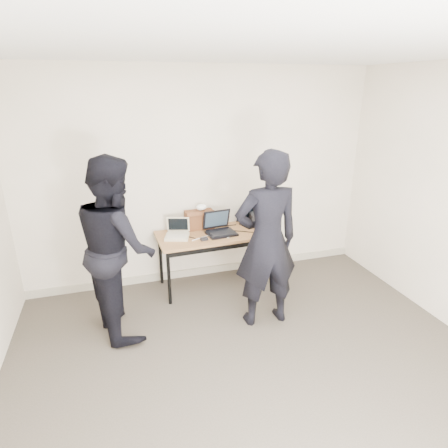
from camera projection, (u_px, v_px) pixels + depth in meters
name	position (u px, v px, depth m)	size (l,w,h in m)	color
room	(276.00, 247.00, 2.72)	(4.60, 4.60, 2.80)	#443C33
desk	(218.00, 238.00, 4.69)	(1.53, 0.71, 0.72)	olive
laptop_beige	(177.00, 233.00, 4.54)	(0.35, 0.34, 0.22)	beige
laptop_center	(220.00, 228.00, 4.66)	(0.39, 0.38, 0.27)	black
laptop_right	(251.00, 220.00, 4.97)	(0.37, 0.36, 0.22)	black
leather_satchel	(199.00, 219.00, 4.78)	(0.37, 0.19, 0.25)	#582F17
tissue	(201.00, 207.00, 4.74)	(0.13, 0.10, 0.08)	white
equipment_box	(259.00, 218.00, 4.99)	(0.24, 0.20, 0.14)	black
power_brick	(204.00, 239.00, 4.45)	(0.08, 0.05, 0.03)	black
cables	(221.00, 233.00, 4.68)	(1.15, 0.41, 0.01)	black
person_typist	(266.00, 241.00, 3.85)	(0.69, 0.45, 1.90)	black
person_observer	(117.00, 247.00, 3.76)	(0.90, 0.70, 1.86)	black
baseboard	(204.00, 270.00, 5.17)	(4.50, 0.03, 0.10)	#ABA38D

